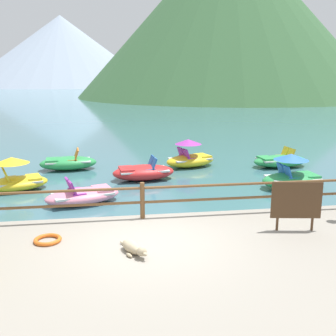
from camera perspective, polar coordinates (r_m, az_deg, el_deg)
ground_plane at (r=48.47m, az=-7.49°, el=8.17°), size 200.00×200.00×0.00m
promenade_dock at (r=7.23m, az=-0.91°, el=-18.76°), size 28.00×8.00×0.40m
dock_railing at (r=10.33m, az=-3.64°, el=-4.02°), size 23.92×0.12×0.95m
sign_board at (r=9.94m, az=17.66°, el=-4.46°), size 1.17×0.23×1.19m
dog_resting at (r=8.52m, az=-4.88°, el=-11.18°), size 0.56×1.00×0.26m
life_ring at (r=9.47m, az=-16.62°, el=-9.67°), size 0.61×0.61×0.09m
pedal_boat_0 at (r=18.00m, az=3.15°, el=1.49°), size 2.57×1.90×1.25m
pedal_boat_1 at (r=15.78m, az=-3.52°, el=-0.57°), size 2.54×1.50×0.90m
pedal_boat_2 at (r=15.22m, az=17.18°, el=-1.16°), size 2.35×1.43×1.27m
pedal_boat_3 at (r=13.20m, az=-11.90°, el=-3.80°), size 2.63×1.87×0.83m
pedal_boat_4 at (r=17.96m, az=-13.93°, el=0.73°), size 2.50×1.43×0.89m
pedal_boat_5 at (r=18.64m, az=15.52°, el=1.00°), size 2.61×1.50×0.86m
pedal_boat_6 at (r=15.31m, az=-20.64°, el=-1.45°), size 2.43×1.87×1.20m
cliff_headland at (r=79.85m, az=7.03°, el=20.25°), size 55.19×55.19×30.21m
distant_peak at (r=155.19m, az=-14.80°, el=15.66°), size 67.67×67.67×24.53m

